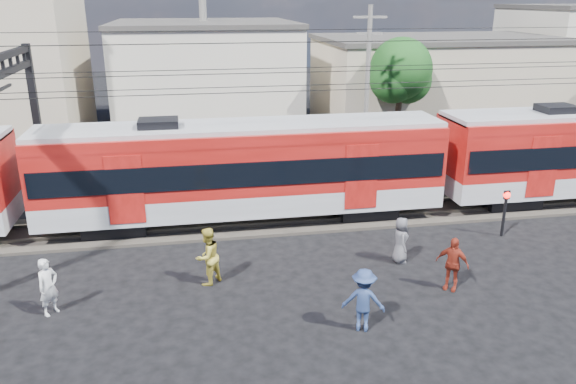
# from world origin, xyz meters

# --- Properties ---
(ground) EXTENTS (120.00, 120.00, 0.00)m
(ground) POSITION_xyz_m (0.00, 0.00, 0.00)
(ground) COLOR black
(ground) RESTS_ON ground
(track_bed) EXTENTS (70.00, 3.40, 0.12)m
(track_bed) POSITION_xyz_m (0.00, 8.00, 0.06)
(track_bed) COLOR #2D2823
(track_bed) RESTS_ON ground
(rail_near) EXTENTS (70.00, 0.12, 0.12)m
(rail_near) POSITION_xyz_m (0.00, 7.25, 0.18)
(rail_near) COLOR #59544C
(rail_near) RESTS_ON track_bed
(rail_far) EXTENTS (70.00, 0.12, 0.12)m
(rail_far) POSITION_xyz_m (0.00, 8.75, 0.18)
(rail_far) COLOR #59544C
(rail_far) RESTS_ON track_bed
(commuter_train) EXTENTS (50.30, 3.08, 4.17)m
(commuter_train) POSITION_xyz_m (-1.11, 8.00, 2.40)
(commuter_train) COLOR black
(commuter_train) RESTS_ON ground
(catenary) EXTENTS (70.00, 9.30, 7.52)m
(catenary) POSITION_xyz_m (-8.65, 8.00, 5.14)
(catenary) COLOR black
(catenary) RESTS_ON ground
(building_midwest) EXTENTS (12.24, 12.24, 7.30)m
(building_midwest) POSITION_xyz_m (-2.00, 27.00, 3.66)
(building_midwest) COLOR beige
(building_midwest) RESTS_ON ground
(building_mideast) EXTENTS (16.32, 10.20, 6.30)m
(building_mideast) POSITION_xyz_m (14.00, 24.00, 3.16)
(building_mideast) COLOR tan
(building_mideast) RESTS_ON ground
(utility_pole_mid) EXTENTS (1.80, 0.24, 8.50)m
(utility_pole_mid) POSITION_xyz_m (6.00, 15.00, 4.53)
(utility_pole_mid) COLOR slate
(utility_pole_mid) RESTS_ON ground
(tree_near) EXTENTS (3.82, 3.64, 6.72)m
(tree_near) POSITION_xyz_m (9.19, 18.09, 4.66)
(tree_near) COLOR #382619
(tree_near) RESTS_ON ground
(pedestrian_a) EXTENTS (0.74, 0.76, 1.76)m
(pedestrian_a) POSITION_xyz_m (-7.68, 1.96, 0.88)
(pedestrian_a) COLOR silver
(pedestrian_a) RESTS_ON ground
(pedestrian_b) EXTENTS (1.19, 1.17, 1.93)m
(pedestrian_b) POSITION_xyz_m (-3.03, 3.00, 0.97)
(pedestrian_b) COLOR gold
(pedestrian_b) RESTS_ON ground
(pedestrian_c) EXTENTS (1.36, 1.07, 1.86)m
(pedestrian_c) POSITION_xyz_m (1.11, -0.48, 0.93)
(pedestrian_c) COLOR navy
(pedestrian_c) RESTS_ON ground
(pedestrian_d) EXTENTS (1.08, 1.01, 1.78)m
(pedestrian_d) POSITION_xyz_m (4.58, 1.26, 0.89)
(pedestrian_d) COLOR maroon
(pedestrian_d) RESTS_ON ground
(pedestrian_e) EXTENTS (0.64, 0.88, 1.66)m
(pedestrian_e) POSITION_xyz_m (3.69, 3.41, 0.83)
(pedestrian_e) COLOR #505055
(pedestrian_e) RESTS_ON ground
(crossing_signal) EXTENTS (0.27, 0.27, 1.88)m
(crossing_signal) POSITION_xyz_m (8.44, 4.84, 1.30)
(crossing_signal) COLOR black
(crossing_signal) RESTS_ON ground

